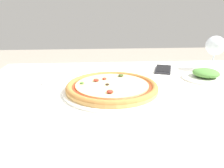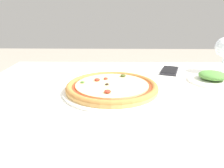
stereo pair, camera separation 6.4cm
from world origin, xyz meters
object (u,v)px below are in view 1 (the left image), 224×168
at_px(pizza_plate, 112,87).
at_px(side_plate, 206,75).
at_px(fork, 45,87).
at_px(cell_phone, 163,69).
at_px(dining_table, 142,116).
at_px(wine_glass_far_left, 215,46).

distance_m(pizza_plate, side_plate, 0.41).
height_order(fork, cell_phone, cell_phone).
height_order(fork, side_plate, side_plate).
bearing_deg(dining_table, wine_glass_far_left, 34.56).
xyz_separation_m(pizza_plate, cell_phone, (0.26, 0.26, -0.01)).
height_order(pizza_plate, cell_phone, pizza_plate).
height_order(dining_table, cell_phone, cell_phone).
relative_size(dining_table, cell_phone, 7.77).
height_order(dining_table, pizza_plate, pizza_plate).
distance_m(fork, cell_phone, 0.54).
bearing_deg(cell_phone, pizza_plate, -134.55).
bearing_deg(dining_table, pizza_plate, 174.77).
relative_size(cell_phone, side_plate, 0.87).
height_order(wine_glass_far_left, side_plate, wine_glass_far_left).
bearing_deg(dining_table, fork, 168.86).
bearing_deg(wine_glass_far_left, pizza_plate, -152.76).
bearing_deg(side_plate, pizza_plate, -163.01).
xyz_separation_m(dining_table, wine_glass_far_left, (0.38, 0.26, 0.20)).
xyz_separation_m(fork, side_plate, (0.63, 0.06, 0.01)).
bearing_deg(fork, side_plate, 5.52).
bearing_deg(fork, pizza_plate, -13.75).
bearing_deg(pizza_plate, side_plate, 16.99).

